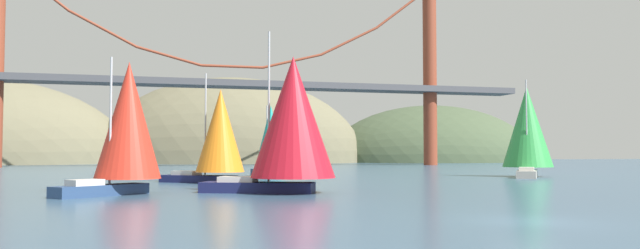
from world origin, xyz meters
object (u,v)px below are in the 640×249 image
object	(u,v)px
sailboat_crimson_sail	(291,120)
sailboat_orange_sail	(219,134)
sailboat_green_sail	(527,129)
sailboat_teal_sail	(270,140)
sailboat_scarlet_sail	(127,123)

from	to	relation	value
sailboat_crimson_sail	sailboat_orange_sail	bearing A→B (deg)	103.23
sailboat_green_sail	sailboat_teal_sail	xyz separation A→B (m)	(-26.72, 6.72, -1.18)
sailboat_orange_sail	sailboat_green_sail	bearing A→B (deg)	8.22
sailboat_crimson_sail	sailboat_scarlet_sail	size ratio (longest dim) A/B	1.24
sailboat_green_sail	sailboat_orange_sail	xyz separation A→B (m)	(-33.29, -4.81, -0.98)
sailboat_scarlet_sail	sailboat_orange_sail	bearing A→B (deg)	60.83
sailboat_teal_sail	sailboat_scarlet_sail	world-z (taller)	sailboat_scarlet_sail
sailboat_crimson_sail	sailboat_teal_sail	distance (m)	25.82
sailboat_green_sail	sailboat_teal_sail	world-z (taller)	sailboat_green_sail
sailboat_teal_sail	sailboat_scarlet_sail	distance (m)	27.47
sailboat_orange_sail	sailboat_teal_sail	xyz separation A→B (m)	(6.57, 11.54, -0.20)
sailboat_green_sail	sailboat_scarlet_sail	size ratio (longest dim) A/B	1.21
sailboat_green_sail	sailboat_scarlet_sail	distance (m)	43.73
sailboat_crimson_sail	sailboat_scarlet_sail	world-z (taller)	sailboat_crimson_sail
sailboat_crimson_sail	sailboat_green_sail	world-z (taller)	sailboat_crimson_sail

